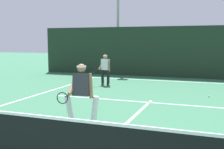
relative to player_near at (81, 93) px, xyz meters
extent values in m
cube|color=white|center=(1.01, 9.37, -0.93)|extent=(9.51, 0.10, 0.01)
cube|color=white|center=(1.01, 3.54, -0.93)|extent=(7.75, 0.10, 0.01)
cube|color=white|center=(1.01, 0.69, -0.93)|extent=(0.10, 6.40, 0.01)
cube|color=black|center=(1.01, -2.51, -0.45)|extent=(10.25, 0.02, 0.95)
cube|color=white|center=(1.01, -2.51, 0.05)|extent=(10.25, 0.03, 0.05)
cylinder|color=silver|center=(0.34, 0.05, -0.51)|extent=(0.27, 0.18, 0.86)
cylinder|color=silver|center=(-0.33, -0.03, -0.51)|extent=(0.32, 0.19, 0.86)
ellipsoid|color=white|center=(0.34, 0.05, -0.88)|extent=(0.27, 0.14, 0.09)
ellipsoid|color=white|center=(-0.33, -0.03, -0.88)|extent=(0.27, 0.14, 0.09)
cube|color=#2D3338|center=(0.00, 0.01, 0.21)|extent=(0.47, 0.37, 0.62)
cylinder|color=#9E704C|center=(0.24, 0.04, 0.18)|extent=(0.15, 0.12, 0.65)
cylinder|color=#9E704C|center=(-0.24, -0.02, 0.18)|extent=(0.17, 0.59, 0.46)
sphere|color=#9E704C|center=(0.00, 0.01, 0.64)|extent=(0.23, 0.23, 0.23)
cylinder|color=white|center=(0.00, 0.01, 0.68)|extent=(0.27, 0.27, 0.04)
cylinder|color=black|center=(-0.26, -0.27, -0.04)|extent=(0.06, 0.26, 0.03)
torus|color=black|center=(-0.22, -0.61, -0.04)|extent=(0.29, 0.06, 0.29)
cylinder|color=black|center=(-1.81, 6.72, -0.53)|extent=(0.19, 0.18, 0.79)
cylinder|color=black|center=(-2.16, 6.82, -0.53)|extent=(0.19, 0.18, 0.79)
ellipsoid|color=white|center=(-1.81, 6.72, -0.88)|extent=(0.28, 0.18, 0.09)
ellipsoid|color=white|center=(-2.16, 6.82, -0.88)|extent=(0.28, 0.18, 0.09)
cube|color=silver|center=(-1.98, 6.77, 0.14)|extent=(0.45, 0.33, 0.56)
cylinder|color=#9E704C|center=(-1.77, 6.70, 0.11)|extent=(0.16, 0.13, 0.61)
cylinder|color=#9E704C|center=(-2.20, 6.83, 0.11)|extent=(0.22, 0.49, 0.50)
sphere|color=#9E704C|center=(-1.98, 6.77, 0.53)|extent=(0.21, 0.21, 0.21)
cylinder|color=white|center=(-1.98, 6.77, 0.57)|extent=(0.28, 0.28, 0.04)
cylinder|color=black|center=(-2.32, 6.60, -0.10)|extent=(0.10, 0.26, 0.03)
torus|color=black|center=(-2.41, 6.27, -0.10)|extent=(0.29, 0.10, 0.29)
sphere|color=#D1E033|center=(3.07, 5.33, -0.90)|extent=(0.07, 0.07, 0.07)
cube|color=#1D3121|center=(1.01, 11.11, 0.64)|extent=(18.23, 0.12, 3.14)
cylinder|color=#9EA39E|center=(-3.23, 12.39, 2.90)|extent=(0.18, 0.18, 7.67)
camera|label=1|loc=(3.23, -6.54, 1.35)|focal=45.39mm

